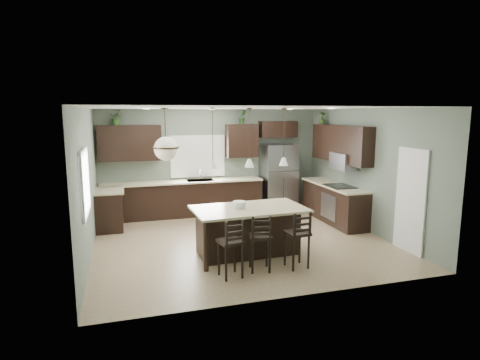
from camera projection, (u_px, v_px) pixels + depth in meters
name	position (u px, v px, depth m)	size (l,w,h in m)	color
ground	(241.00, 241.00, 8.57)	(6.00, 6.00, 0.00)	#9E8466
pantry_door	(410.00, 201.00, 7.77)	(0.04, 0.82, 2.04)	white
window_back	(198.00, 156.00, 10.79)	(1.35, 0.02, 1.00)	white
window_left	(84.00, 182.00, 6.72)	(0.02, 1.10, 1.00)	white
left_return_cabs	(109.00, 211.00, 9.35)	(0.60, 0.90, 0.90)	black
left_return_countertop	(109.00, 191.00, 9.27)	(0.66, 0.96, 0.04)	beige
back_lower_cabs	(184.00, 199.00, 10.57)	(4.20, 0.60, 0.90)	black
back_countertop	(183.00, 182.00, 10.48)	(4.20, 0.66, 0.04)	beige
sink_inset	(200.00, 180.00, 10.60)	(0.70, 0.45, 0.01)	gray
faucet	(200.00, 175.00, 10.55)	(0.02, 0.02, 0.28)	silver
back_upper_left	(130.00, 143.00, 10.08)	(1.55, 0.34, 0.90)	black
back_upper_right	(242.00, 141.00, 10.91)	(0.85, 0.34, 0.90)	black
fridge_header	(278.00, 129.00, 11.15)	(1.05, 0.34, 0.45)	black
right_lower_cabs	(334.00, 203.00, 10.08)	(0.60, 2.35, 0.90)	black
right_countertop	(334.00, 185.00, 9.99)	(0.66, 2.35, 0.04)	beige
cooktop	(339.00, 186.00, 9.73)	(0.58, 0.75, 0.02)	black
wall_oven_front	(328.00, 207.00, 9.73)	(0.01, 0.72, 0.60)	gray
right_upper_cabs	(341.00, 144.00, 9.87)	(0.34, 2.35, 0.90)	black
microwave	(344.00, 161.00, 9.66)	(0.40, 0.75, 0.40)	gray
refrigerator	(278.00, 177.00, 11.15)	(0.90, 0.74, 1.85)	gray
kitchen_island	(249.00, 231.00, 7.67)	(2.11, 1.20, 0.92)	black
serving_dish	(239.00, 205.00, 7.51)	(0.24, 0.24, 0.14)	silver
bar_stool_left	(231.00, 248.00, 6.60)	(0.37, 0.37, 1.01)	black
bar_stool_center	(260.00, 242.00, 6.88)	(0.37, 0.37, 1.01)	black
bar_stool_right	(297.00, 239.00, 7.02)	(0.38, 0.38, 1.03)	black
pendant_left	(213.00, 139.00, 7.15)	(0.17, 0.17, 1.10)	silver
pendant_center	(249.00, 138.00, 7.37)	(0.17, 0.17, 1.10)	white
pendant_right	(284.00, 137.00, 7.59)	(0.17, 0.17, 1.10)	silver
chandelier	(165.00, 134.00, 7.34)	(0.48, 0.48, 0.97)	#FAEDCC
plant_back_left	(117.00, 117.00, 9.87)	(0.34, 0.30, 0.38)	#305625
plant_back_right	(243.00, 117.00, 10.78)	(0.22, 0.17, 0.39)	#294C21
plant_right_wall	(322.00, 118.00, 10.65)	(0.19, 0.19, 0.34)	#314C21
room_shell	(241.00, 162.00, 8.29)	(6.00, 6.00, 6.00)	slate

